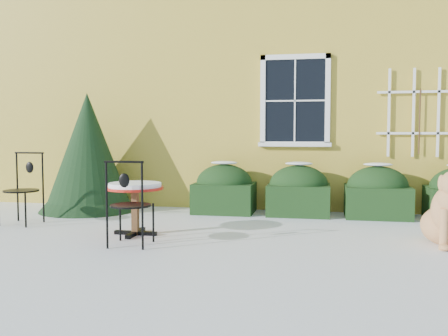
% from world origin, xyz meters
% --- Properties ---
extents(ground, '(80.00, 80.00, 0.00)m').
position_xyz_m(ground, '(0.00, 0.00, 0.00)').
color(ground, white).
rests_on(ground, ground).
extents(house, '(12.40, 8.40, 6.40)m').
position_xyz_m(house, '(0.00, 7.00, 3.22)').
color(house, gold).
rests_on(house, ground).
extents(hedge_row, '(4.95, 0.80, 0.91)m').
position_xyz_m(hedge_row, '(1.65, 2.55, 0.40)').
color(hedge_row, black).
rests_on(hedge_row, ground).
extents(evergreen_shrub, '(1.75, 1.75, 2.12)m').
position_xyz_m(evergreen_shrub, '(-2.76, 2.31, 0.85)').
color(evergreen_shrub, black).
rests_on(evergreen_shrub, ground).
extents(bistro_table, '(0.78, 0.78, 0.72)m').
position_xyz_m(bistro_table, '(-1.13, 0.41, 0.60)').
color(bistro_table, black).
rests_on(bistro_table, ground).
extents(patio_chair_near, '(0.51, 0.51, 1.07)m').
position_xyz_m(patio_chair_near, '(-0.95, -0.25, 0.54)').
color(patio_chair_near, black).
rests_on(patio_chair_near, ground).
extents(patio_chair_far, '(0.53, 0.53, 1.11)m').
position_xyz_m(patio_chair_far, '(-3.15, 0.90, 0.55)').
color(patio_chair_far, black).
rests_on(patio_chair_far, ground).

